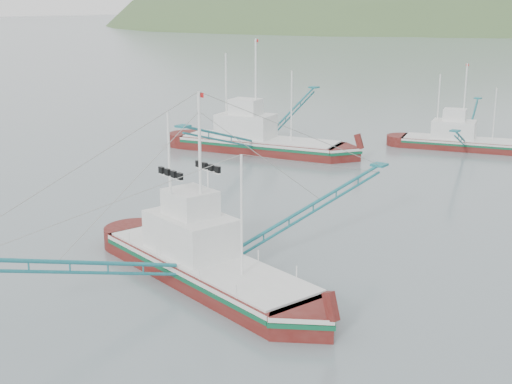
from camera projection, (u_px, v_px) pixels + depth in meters
The scene contains 5 objects.
ground at pixel (191, 272), 38.61m from camera, with size 1200.00×1200.00×0.00m, color slate.
main_boat at pixel (205, 244), 36.94m from camera, with size 15.06×25.88×10.67m.
bg_boat_far at pixel (465, 133), 70.28m from camera, with size 12.82×22.02×9.08m.
bg_boat_left at pixel (259, 132), 68.93m from camera, with size 16.46×28.57×11.69m.
headland_left at pixel (365, 26), 421.82m from camera, with size 448.00×308.00×210.00m, color #3F5B2F.
Camera 1 is at (24.28, -27.05, 14.18)m, focal length 50.00 mm.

